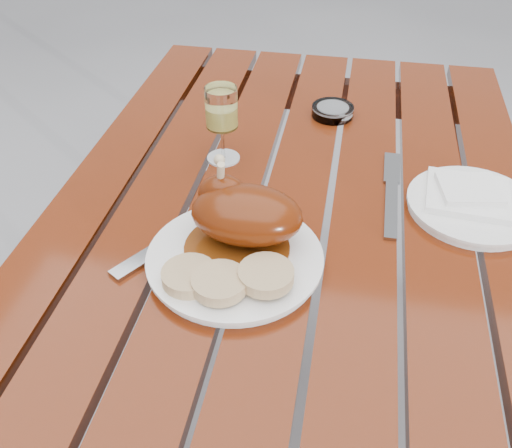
{
  "coord_description": "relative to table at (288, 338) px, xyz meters",
  "views": [
    {
      "loc": [
        0.08,
        -0.78,
        1.32
      ],
      "look_at": [
        -0.05,
        -0.13,
        0.78
      ],
      "focal_mm": 40.0,
      "sensor_mm": 36.0,
      "label": 1
    }
  ],
  "objects": [
    {
      "name": "bread_dumplings",
      "position": [
        -0.07,
        -0.25,
        0.4
      ],
      "size": [
        0.18,
        0.1,
        0.03
      ],
      "color": "tan",
      "rests_on": "dinner_plate"
    },
    {
      "name": "table",
      "position": [
        0.0,
        0.0,
        0.0
      ],
      "size": [
        0.8,
        1.2,
        0.75
      ],
      "primitive_type": "cube",
      "color": "maroon",
      "rests_on": "ground"
    },
    {
      "name": "ashtray",
      "position": [
        0.04,
        0.29,
        0.39
      ],
      "size": [
        0.1,
        0.1,
        0.02
      ],
      "primitive_type": "cylinder",
      "rotation": [
        0.0,
        0.0,
        0.19
      ],
      "color": "#B2B7BC",
      "rests_on": "table"
    },
    {
      "name": "side_plate",
      "position": [
        0.29,
        0.01,
        0.38
      ],
      "size": [
        0.27,
        0.27,
        0.02
      ],
      "primitive_type": "cylinder",
      "rotation": [
        0.0,
        0.0,
        0.36
      ],
      "color": "white",
      "rests_on": "table"
    },
    {
      "name": "wine_glass",
      "position": [
        -0.15,
        0.09,
        0.45
      ],
      "size": [
        0.08,
        0.08,
        0.14
      ],
      "primitive_type": "cylinder",
      "rotation": [
        0.0,
        0.0,
        -0.38
      ],
      "color": "#ECE46B",
      "rests_on": "table"
    },
    {
      "name": "ground",
      "position": [
        0.0,
        0.0,
        -0.38
      ],
      "size": [
        60.0,
        60.0,
        0.0
      ],
      "primitive_type": "plane",
      "color": "slate",
      "rests_on": "ground"
    },
    {
      "name": "dinner_plate",
      "position": [
        -0.07,
        -0.19,
        0.38
      ],
      "size": [
        0.28,
        0.28,
        0.02
      ],
      "primitive_type": "cylinder",
      "rotation": [
        0.0,
        0.0,
        -0.1
      ],
      "color": "white",
      "rests_on": "table"
    },
    {
      "name": "knife",
      "position": [
        0.16,
        0.01,
        0.38
      ],
      "size": [
        0.02,
        0.21,
        0.01
      ],
      "primitive_type": "cube",
      "rotation": [
        0.0,
        0.0,
        -0.01
      ],
      "color": "gray",
      "rests_on": "table"
    },
    {
      "name": "napkin",
      "position": [
        0.28,
        0.02,
        0.4
      ],
      "size": [
        0.14,
        0.13,
        0.01
      ],
      "primitive_type": "cube",
      "rotation": [
        0.0,
        0.0,
        -0.09
      ],
      "color": "white",
      "rests_on": "side_plate"
    },
    {
      "name": "fork",
      "position": [
        -0.17,
        -0.16,
        0.38
      ],
      "size": [
        0.13,
        0.19,
        0.01
      ],
      "primitive_type": "cube",
      "rotation": [
        0.0,
        0.0,
        -0.57
      ],
      "color": "gray",
      "rests_on": "table"
    },
    {
      "name": "roast_duck",
      "position": [
        -0.06,
        -0.14,
        0.44
      ],
      "size": [
        0.17,
        0.16,
        0.12
      ],
      "color": "#632C0B",
      "rests_on": "dinner_plate"
    }
  ]
}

